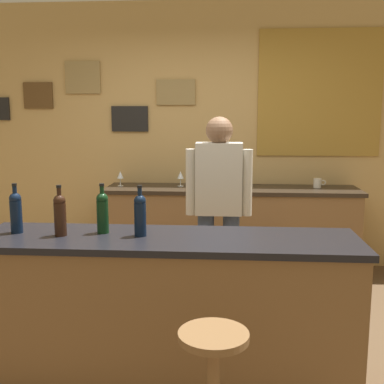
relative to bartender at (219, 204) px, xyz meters
name	(u,v)px	position (x,y,z in m)	size (l,w,h in m)	color
ground_plane	(175,348)	(-0.29, -0.56, -0.94)	(10.00, 10.00, 0.00)	brown
back_wall	(197,134)	(-0.26, 1.46, 0.48)	(6.00, 0.09, 2.80)	tan
bar_counter	(167,310)	(-0.29, -0.96, -0.47)	(2.28, 0.60, 0.92)	brown
side_counter	(231,231)	(0.11, 1.09, -0.48)	(2.55, 0.56, 0.90)	brown
bartender	(219,204)	(0.00, 0.00, 0.00)	(0.52, 0.21, 1.62)	#384766
bar_stool	(213,378)	(0.01, -1.70, -0.48)	(0.32, 0.32, 0.68)	brown
wine_bottle_a	(16,211)	(-1.22, -0.94, 0.12)	(0.07, 0.07, 0.31)	black
wine_bottle_b	(60,213)	(-0.92, -0.98, 0.12)	(0.07, 0.07, 0.31)	black
wine_bottle_c	(103,211)	(-0.69, -0.90, 0.12)	(0.07, 0.07, 0.31)	black
wine_bottle_d	(140,214)	(-0.45, -0.95, 0.12)	(0.07, 0.07, 0.31)	black
wine_glass_a	(120,175)	(-1.04, 1.12, 0.07)	(0.07, 0.07, 0.16)	silver
wine_glass_b	(181,176)	(-0.42, 1.15, 0.07)	(0.07, 0.07, 0.16)	silver
wine_glass_c	(239,178)	(0.18, 1.03, 0.07)	(0.07, 0.07, 0.16)	silver
coffee_mug	(318,183)	(0.98, 1.16, 0.01)	(0.12, 0.08, 0.09)	silver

